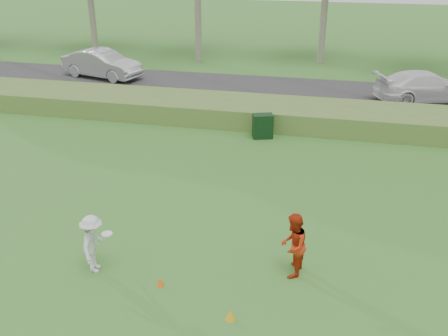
% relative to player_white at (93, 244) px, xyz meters
% --- Properties ---
extents(ground, '(120.00, 120.00, 0.00)m').
position_rel_player_white_xyz_m(ground, '(2.43, -0.05, -0.77)').
color(ground, '#2E6C24').
rests_on(ground, ground).
extents(reed_strip, '(80.00, 3.00, 0.90)m').
position_rel_player_white_xyz_m(reed_strip, '(2.43, 11.95, -0.32)').
color(reed_strip, '#4C722D').
rests_on(reed_strip, ground).
extents(park_road, '(80.00, 6.00, 0.06)m').
position_rel_player_white_xyz_m(park_road, '(2.43, 16.95, -0.74)').
color(park_road, '#2D2D2D').
rests_on(park_road, ground).
extents(player_white, '(0.89, 1.07, 1.54)m').
position_rel_player_white_xyz_m(player_white, '(0.00, 0.00, 0.00)').
color(player_white, silver).
rests_on(player_white, ground).
extents(player_red, '(0.73, 0.89, 1.68)m').
position_rel_player_white_xyz_m(player_red, '(4.84, 0.91, 0.07)').
color(player_red, '#B92B0F').
rests_on(player_red, ground).
extents(cone_orange, '(0.18, 0.18, 0.20)m').
position_rel_player_white_xyz_m(cone_orange, '(1.80, -0.25, -0.67)').
color(cone_orange, '#FF560D').
rests_on(cone_orange, ground).
extents(cone_yellow, '(0.23, 0.23, 0.25)m').
position_rel_player_white_xyz_m(cone_yellow, '(3.70, -1.03, -0.65)').
color(cone_yellow, gold).
rests_on(cone_yellow, ground).
extents(utility_cabinet, '(0.94, 0.74, 1.02)m').
position_rel_player_white_xyz_m(utility_cabinet, '(2.73, 10.01, -0.26)').
color(utility_cabinet, black).
rests_on(utility_cabinet, ground).
extents(car_mid, '(5.16, 2.90, 1.61)m').
position_rel_player_white_xyz_m(car_mid, '(-8.02, 17.57, 0.09)').
color(car_mid, '#B8B8BC').
rests_on(car_mid, park_road).
extents(car_right, '(5.56, 3.82, 1.50)m').
position_rel_player_white_xyz_m(car_right, '(10.01, 16.79, 0.03)').
color(car_right, white).
rests_on(car_right, park_road).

